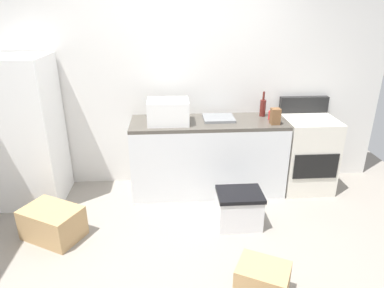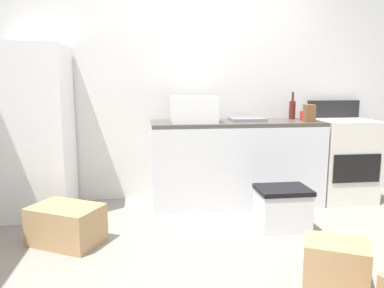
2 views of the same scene
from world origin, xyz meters
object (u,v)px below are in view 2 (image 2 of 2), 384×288
at_px(cardboard_box_large, 336,264).
at_px(stove_oven, 342,158).
at_px(knife_block, 309,113).
at_px(storage_bin, 282,208).
at_px(coffee_mug, 303,116).
at_px(cardboard_box_small, 66,225).
at_px(refrigerator, 34,131).
at_px(microwave, 194,109).
at_px(wine_bottle, 292,109).

bearing_deg(cardboard_box_large, stove_oven, 60.50).
xyz_separation_m(knife_block, storage_bin, (-0.49, -0.60, -0.80)).
relative_size(coffee_mug, cardboard_box_small, 0.18).
xyz_separation_m(cardboard_box_large, storage_bin, (0.01, 0.97, 0.04)).
distance_m(refrigerator, stove_oven, 3.29).
xyz_separation_m(microwave, storage_bin, (0.71, -0.71, -0.84)).
relative_size(microwave, cardboard_box_small, 0.83).
distance_m(microwave, coffee_mug, 1.21).
bearing_deg(refrigerator, cardboard_box_small, -61.52).
xyz_separation_m(coffee_mug, storage_bin, (-0.50, -0.77, -0.76)).
xyz_separation_m(refrigerator, stove_oven, (3.27, 0.06, -0.37)).
relative_size(refrigerator, microwave, 3.62).
relative_size(refrigerator, stove_oven, 1.51).
bearing_deg(wine_bottle, coffee_mug, -60.86).
relative_size(refrigerator, storage_bin, 3.62).
bearing_deg(microwave, wine_bottle, 9.69).
bearing_deg(refrigerator, storage_bin, -17.24).
relative_size(refrigerator, knife_block, 9.24).
relative_size(refrigerator, wine_bottle, 5.54).
relative_size(wine_bottle, knife_block, 1.67).
bearing_deg(knife_block, refrigerator, 177.69).
bearing_deg(storage_bin, refrigerator, 162.76).
xyz_separation_m(coffee_mug, knife_block, (-0.01, -0.17, 0.04)).
bearing_deg(stove_oven, microwave, -178.06).
xyz_separation_m(stove_oven, storage_bin, (-0.97, -0.77, -0.27)).
distance_m(wine_bottle, knife_block, 0.31).
distance_m(microwave, cardboard_box_small, 1.65).
distance_m(stove_oven, storage_bin, 1.27).
relative_size(stove_oven, coffee_mug, 11.00).
bearing_deg(storage_bin, stove_oven, 38.22).
distance_m(stove_oven, cardboard_box_large, 2.02).
bearing_deg(knife_block, wine_bottle, 101.59).
bearing_deg(microwave, cardboard_box_small, -145.77).
bearing_deg(refrigerator, cardboard_box_large, -36.42).
bearing_deg(microwave, refrigerator, 179.93).
distance_m(refrigerator, wine_bottle, 2.73).
bearing_deg(refrigerator, microwave, -0.07).
distance_m(refrigerator, knife_block, 2.79).
height_order(wine_bottle, cardboard_box_large, wine_bottle).
bearing_deg(storage_bin, cardboard_box_large, -90.61).
bearing_deg(stove_oven, wine_bottle, 166.04).
distance_m(microwave, storage_bin, 1.31).
bearing_deg(cardboard_box_small, stove_oven, 16.57).
bearing_deg(coffee_mug, cardboard_box_large, -106.36).
bearing_deg(cardboard_box_large, wine_bottle, 76.93).
distance_m(wine_bottle, cardboard_box_small, 2.64).
height_order(knife_block, cardboard_box_small, knife_block).
relative_size(stove_oven, cardboard_box_small, 1.99).
xyz_separation_m(refrigerator, coffee_mug, (2.80, 0.06, 0.12)).
height_order(knife_block, storage_bin, knife_block).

